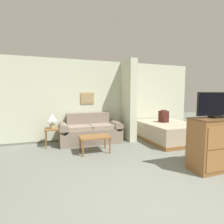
{
  "coord_description": "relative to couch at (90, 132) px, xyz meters",
  "views": [
    {
      "loc": [
        -1.3,
        -1.77,
        1.48
      ],
      "look_at": [
        0.11,
        2.36,
        1.05
      ],
      "focal_mm": 28.0,
      "sensor_mm": 36.0,
      "label": 1
    }
  ],
  "objects": [
    {
      "name": "wall_back",
      "position": [
        0.21,
        0.49,
        0.96
      ],
      "size": [
        7.47,
        0.16,
        2.6
      ],
      "color": "beige",
      "rests_on": "ground_plane"
    },
    {
      "name": "coffee_table",
      "position": [
        -0.09,
        -0.98,
        0.04
      ],
      "size": [
        0.77,
        0.51,
        0.43
      ],
      "color": "brown",
      "rests_on": "ground_plane"
    },
    {
      "name": "bed",
      "position": [
        2.42,
        -0.58,
        -0.04
      ],
      "size": [
        1.54,
        1.93,
        0.58
      ],
      "color": "brown",
      "rests_on": "ground_plane"
    },
    {
      "name": "ground_plane",
      "position": [
        0.21,
        -3.51,
        -0.34
      ],
      "size": [
        20.0,
        20.0,
        0.0
      ],
      "primitive_type": "plane",
      "color": "slate"
    },
    {
      "name": "tv_dresser",
      "position": [
        1.9,
        -2.76,
        0.18
      ],
      "size": [
        1.0,
        0.49,
        1.04
      ],
      "color": "brown",
      "rests_on": "ground_plane"
    },
    {
      "name": "wall_partition_pillar",
      "position": [
        1.29,
        0.01,
        0.96
      ],
      "size": [
        0.24,
        0.82,
        2.6
      ],
      "color": "beige",
      "rests_on": "ground_plane"
    },
    {
      "name": "table_lamp",
      "position": [
        -1.12,
        -0.06,
        0.47
      ],
      "size": [
        0.3,
        0.3,
        0.42
      ],
      "color": "tan",
      "rests_on": "side_table"
    },
    {
      "name": "couch",
      "position": [
        0.0,
        0.0,
        0.0
      ],
      "size": [
        1.88,
        0.84,
        0.9
      ],
      "color": "gray",
      "rests_on": "ground_plane"
    },
    {
      "name": "backpack",
      "position": [
        2.38,
        -0.42,
        0.46
      ],
      "size": [
        0.27,
        0.25,
        0.41
      ],
      "color": "#471E19",
      "rests_on": "bed"
    },
    {
      "name": "side_table",
      "position": [
        -1.12,
        -0.06,
        0.09
      ],
      "size": [
        0.42,
        0.42,
        0.52
      ],
      "color": "brown",
      "rests_on": "ground_plane"
    },
    {
      "name": "tv",
      "position": [
        1.9,
        -2.76,
        0.95
      ],
      "size": [
        0.93,
        0.16,
        0.5
      ],
      "color": "black",
      "rests_on": "tv_dresser"
    }
  ]
}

